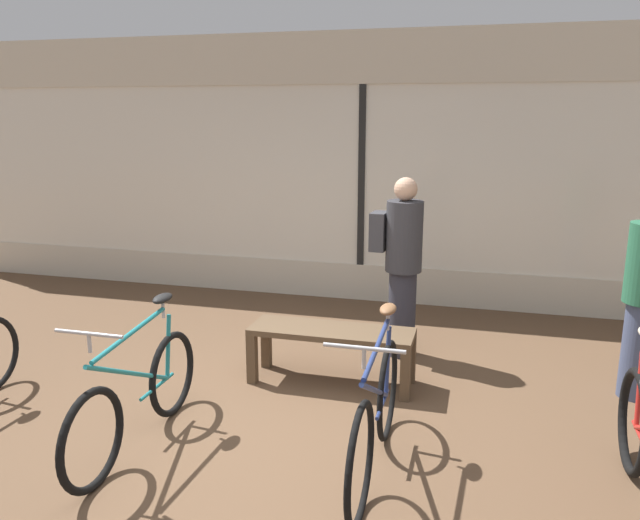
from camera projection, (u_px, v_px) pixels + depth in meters
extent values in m
plane|color=brown|center=(261.00, 440.00, 4.47)|extent=(24.00, 24.00, 0.00)
cube|color=beige|center=(360.00, 281.00, 7.77)|extent=(12.00, 0.08, 0.45)
cube|color=silver|center=(362.00, 177.00, 7.47)|extent=(12.00, 0.04, 2.15)
cube|color=beige|center=(364.00, 57.00, 7.15)|extent=(12.00, 0.08, 0.60)
cube|color=black|center=(361.00, 177.00, 7.44)|extent=(0.08, 0.02, 2.15)
torus|color=black|center=(172.00, 374.00, 4.79)|extent=(0.05, 0.65, 0.65)
torus|color=black|center=(92.00, 440.00, 3.82)|extent=(0.05, 0.65, 0.65)
cylinder|color=#1E7A7F|center=(131.00, 373.00, 4.21)|extent=(0.03, 0.96, 0.51)
cylinder|color=#1E7A7F|center=(168.00, 346.00, 4.69)|extent=(0.03, 0.11, 0.49)
cylinder|color=#1E7A7F|center=(131.00, 333.00, 4.18)|extent=(0.03, 0.89, 0.10)
cylinder|color=#1E7A7F|center=(157.00, 386.00, 4.57)|extent=(0.03, 0.46, 0.03)
cylinder|color=#B2B2B7|center=(163.00, 309.00, 4.58)|extent=(0.02, 0.02, 0.14)
ellipsoid|color=black|center=(162.00, 298.00, 4.57)|extent=(0.11, 0.22, 0.06)
cylinder|color=#B2B2B7|center=(89.00, 343.00, 3.74)|extent=(0.02, 0.02, 0.12)
cylinder|color=#ADADB2|center=(89.00, 334.00, 3.72)|extent=(0.46, 0.02, 0.02)
torus|color=black|center=(388.00, 390.00, 4.44)|extent=(0.04, 0.72, 0.72)
torus|color=black|center=(360.00, 464.00, 3.51)|extent=(0.04, 0.72, 0.72)
cylinder|color=navy|center=(375.00, 390.00, 3.88)|extent=(0.03, 0.92, 0.51)
cylinder|color=navy|center=(388.00, 361.00, 4.35)|extent=(0.03, 0.11, 0.49)
cylinder|color=navy|center=(377.00, 347.00, 3.85)|extent=(0.03, 0.85, 0.10)
cylinder|color=navy|center=(382.00, 404.00, 4.23)|extent=(0.03, 0.44, 0.03)
cylinder|color=#B2B2B7|center=(388.00, 320.00, 4.24)|extent=(0.02, 0.02, 0.14)
ellipsoid|color=brown|center=(388.00, 309.00, 4.22)|extent=(0.11, 0.22, 0.06)
cylinder|color=#B2B2B7|center=(364.00, 359.00, 3.43)|extent=(0.02, 0.02, 0.12)
cylinder|color=#ADADB2|center=(364.00, 348.00, 3.41)|extent=(0.46, 0.02, 0.02)
torus|color=black|center=(634.00, 421.00, 4.01)|extent=(0.06, 0.70, 0.70)
cylinder|color=red|center=(639.00, 390.00, 3.91)|extent=(0.03, 0.11, 0.49)
cube|color=brown|center=(332.00, 332.00, 5.31)|extent=(1.40, 0.44, 0.05)
cube|color=brown|center=(252.00, 359.00, 5.36)|extent=(0.08, 0.08, 0.44)
cube|color=brown|center=(405.00, 375.00, 5.03)|extent=(0.08, 0.08, 0.44)
cube|color=brown|center=(266.00, 344.00, 5.70)|extent=(0.08, 0.08, 0.44)
cube|color=brown|center=(411.00, 358.00, 5.37)|extent=(0.08, 0.08, 0.44)
cylinder|color=#424C6B|center=(638.00, 350.00, 5.05)|extent=(0.32, 0.32, 0.81)
cylinder|color=#2D2D38|center=(402.00, 313.00, 5.94)|extent=(0.28, 0.28, 0.83)
cylinder|color=#333338|center=(404.00, 236.00, 5.77)|extent=(0.37, 0.37, 0.66)
sphere|color=tan|center=(406.00, 189.00, 5.67)|extent=(0.22, 0.22, 0.22)
cube|color=#38383D|center=(379.00, 231.00, 5.84)|extent=(0.16, 0.25, 0.36)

